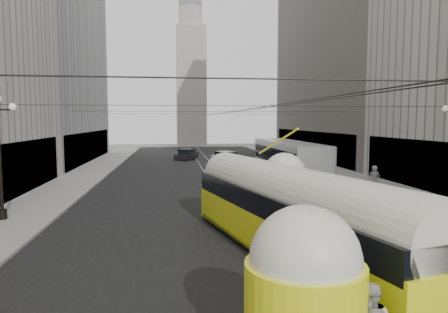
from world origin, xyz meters
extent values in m
cube|color=black|center=(0.00, 32.50, 0.00)|extent=(20.00, 85.00, 0.02)
cube|color=gray|center=(-12.00, 36.00, 0.07)|extent=(4.00, 72.00, 0.15)
cube|color=gray|center=(12.00, 36.00, 0.07)|extent=(4.00, 72.00, 0.15)
cube|color=gray|center=(-0.75, 32.50, 0.00)|extent=(0.12, 85.00, 0.04)
cube|color=gray|center=(0.75, 32.50, 0.00)|extent=(0.12, 85.00, 0.04)
cube|color=black|center=(-14.05, 24.00, 2.00)|extent=(0.10, 18.00, 3.60)
cube|color=#999999|center=(-20.00, 48.00, 14.00)|extent=(12.00, 28.00, 28.00)
cube|color=black|center=(-14.05, 48.00, 2.00)|extent=(0.10, 25.20, 3.60)
cube|color=black|center=(14.05, 22.00, 2.00)|extent=(0.10, 18.00, 3.60)
cube|color=#514C47|center=(20.00, 48.00, 16.00)|extent=(12.00, 32.00, 32.00)
cube|color=black|center=(14.05, 48.00, 2.00)|extent=(0.10, 28.80, 3.60)
cube|color=#B2AFA8|center=(0.00, 80.00, 12.00)|extent=(6.00, 6.00, 24.00)
cylinder|color=#B2AFA8|center=(0.00, 80.00, 26.00)|extent=(4.80, 4.80, 4.00)
sphere|color=gray|center=(0.00, 80.00, 28.96)|extent=(4.80, 4.80, 4.80)
cylinder|color=black|center=(-12.60, 18.00, 3.15)|extent=(0.18, 0.18, 6.00)
cylinder|color=black|center=(-12.60, 18.00, 0.40)|extent=(0.44, 0.44, 0.50)
sphere|color=white|center=(-11.85, 18.00, 5.90)|extent=(0.36, 0.36, 0.36)
sphere|color=white|center=(11.85, 18.00, 5.90)|extent=(0.36, 0.36, 0.36)
cylinder|color=black|center=(0.00, 4.00, 6.00)|extent=(25.00, 0.03, 0.03)
cylinder|color=black|center=(0.00, 18.00, 6.00)|extent=(25.00, 0.03, 0.03)
cylinder|color=black|center=(0.00, 32.00, 6.00)|extent=(25.00, 0.03, 0.03)
cylinder|color=black|center=(0.00, 46.00, 6.00)|extent=(25.00, 0.03, 0.03)
cylinder|color=black|center=(0.00, 36.00, 5.80)|extent=(0.03, 72.00, 0.03)
cylinder|color=black|center=(0.40, 36.00, 5.80)|extent=(0.03, 72.00, 0.03)
cube|color=#FAFF16|center=(0.50, 10.92, 1.03)|extent=(5.80, 13.90, 1.66)
cube|color=black|center=(0.50, 10.92, 0.24)|extent=(5.70, 13.50, 0.29)
cube|color=black|center=(0.50, 10.92, 2.10)|extent=(5.77, 13.71, 0.83)
cylinder|color=silver|center=(0.50, 10.92, 2.40)|extent=(5.46, 13.63, 2.25)
sphere|color=silver|center=(-1.14, 4.38, 2.30)|extent=(2.35, 2.35, 2.35)
cylinder|color=#FAFF16|center=(2.14, 17.47, 1.12)|extent=(2.54, 2.54, 2.25)
sphere|color=silver|center=(2.14, 17.47, 2.30)|extent=(2.35, 2.35, 2.35)
cube|color=#AFB3B4|center=(5.85, 29.36, 1.73)|extent=(2.94, 13.46, 3.36)
cube|color=black|center=(5.85, 29.36, 2.29)|extent=(2.96, 12.99, 1.23)
cube|color=black|center=(5.85, 22.69, 2.13)|extent=(2.57, 0.13, 1.57)
cylinder|color=black|center=(4.45, 24.86, 0.56)|extent=(0.30, 1.12, 1.12)
cylinder|color=black|center=(7.25, 24.86, 0.56)|extent=(0.30, 1.12, 1.12)
cylinder|color=black|center=(4.45, 33.86, 0.56)|extent=(0.30, 1.12, 1.12)
cylinder|color=black|center=(7.25, 33.86, 0.56)|extent=(0.30, 1.12, 1.12)
cube|color=silver|center=(2.49, 44.38, 0.48)|extent=(3.51, 4.92, 0.81)
cube|color=black|center=(2.49, 44.38, 1.06)|extent=(2.50, 2.95, 0.76)
cylinder|color=black|center=(1.65, 42.83, 0.32)|extent=(0.22, 0.65, 0.65)
cylinder|color=black|center=(3.33, 42.83, 0.32)|extent=(0.22, 0.65, 0.65)
cylinder|color=black|center=(1.65, 45.92, 0.32)|extent=(0.22, 0.65, 0.65)
cylinder|color=black|center=(3.33, 45.92, 0.32)|extent=(0.22, 0.65, 0.65)
cube|color=black|center=(-2.05, 49.85, 0.47)|extent=(3.42, 4.80, 0.79)
cube|color=black|center=(-2.05, 49.85, 1.03)|extent=(2.43, 2.87, 0.74)
cylinder|color=black|center=(-2.87, 48.34, 0.32)|extent=(0.22, 0.63, 0.63)
cylinder|color=black|center=(-1.23, 48.34, 0.32)|extent=(0.22, 0.63, 0.63)
cylinder|color=black|center=(-2.87, 51.36, 0.32)|extent=(0.22, 0.63, 0.63)
cylinder|color=black|center=(-1.23, 51.36, 0.32)|extent=(0.22, 0.63, 0.63)
imported|color=gray|center=(11.01, 24.31, 1.01)|extent=(0.95, 0.72, 1.72)
camera|label=1|loc=(-3.85, -3.43, 5.23)|focal=32.00mm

